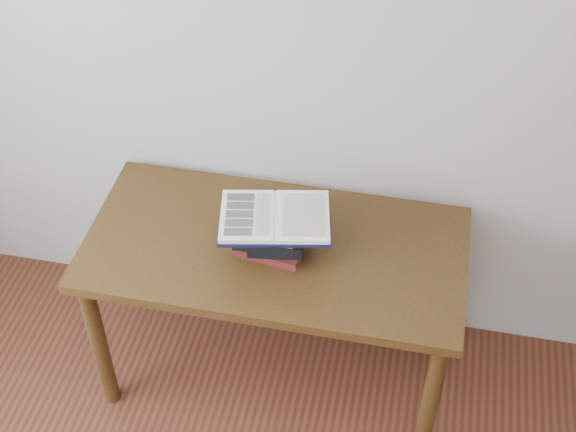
# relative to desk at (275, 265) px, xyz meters

# --- Properties ---
(desk) EXTENTS (1.33, 0.66, 0.71)m
(desk) POSITION_rel_desk_xyz_m (0.00, 0.00, 0.00)
(desk) COLOR #493012
(desk) RESTS_ON ground
(book_stack) EXTENTS (0.25, 0.20, 0.15)m
(book_stack) POSITION_rel_desk_xyz_m (-0.01, -0.02, 0.17)
(book_stack) COLOR maroon
(book_stack) RESTS_ON desk
(open_book) EXTENTS (0.41, 0.32, 0.03)m
(open_book) POSITION_rel_desk_xyz_m (0.01, -0.03, 0.26)
(open_book) COLOR black
(open_book) RESTS_ON book_stack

